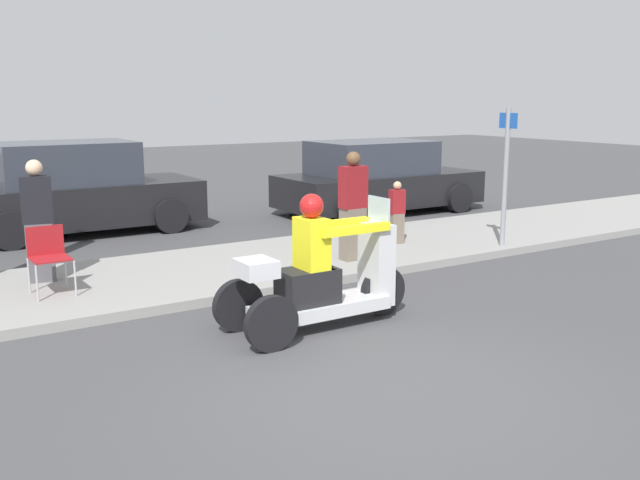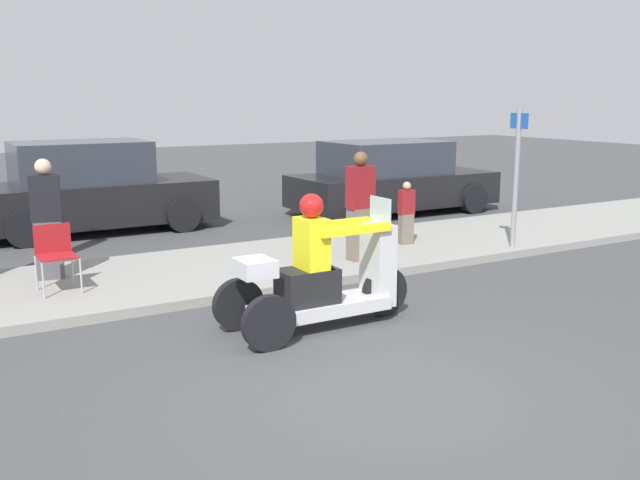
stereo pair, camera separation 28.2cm
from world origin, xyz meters
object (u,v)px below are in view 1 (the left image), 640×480
(spectator_by_tree, at_px, (353,208))
(parked_car_lot_left, at_px, (76,191))
(spectator_with_child, at_px, (397,214))
(folding_chair_curbside, at_px, (48,253))
(motorcycle_trike, at_px, (321,280))
(parked_car_lot_center, at_px, (377,179))
(spectator_near_curb, at_px, (38,223))
(street_sign, at_px, (506,172))

(spectator_by_tree, xyz_separation_m, parked_car_lot_left, (-2.74, 4.95, -0.11))
(spectator_with_child, xyz_separation_m, folding_chair_curbside, (-5.47, -0.08, 0.01))
(spectator_with_child, distance_m, folding_chair_curbside, 5.47)
(motorcycle_trike, height_order, parked_car_lot_left, parked_car_lot_left)
(parked_car_lot_center, bearing_deg, parked_car_lot_left, 170.10)
(motorcycle_trike, height_order, folding_chair_curbside, motorcycle_trike)
(motorcycle_trike, xyz_separation_m, spectator_with_child, (3.17, 2.68, 0.08))
(parked_car_lot_left, relative_size, parked_car_lot_center, 0.96)
(spectator_near_curb, height_order, parked_car_lot_left, spectator_near_curb)
(spectator_by_tree, distance_m, parked_car_lot_center, 5.14)
(folding_chair_curbside, bearing_deg, spectator_with_child, 0.85)
(motorcycle_trike, height_order, parked_car_lot_center, parked_car_lot_center)
(motorcycle_trike, bearing_deg, parked_car_lot_center, 48.75)
(motorcycle_trike, height_order, street_sign, street_sign)
(spectator_near_curb, xyz_separation_m, street_sign, (6.76, -1.64, 0.43))
(parked_car_lot_left, bearing_deg, motorcycle_trike, -83.10)
(parked_car_lot_center, bearing_deg, folding_chair_curbside, -155.85)
(spectator_with_child, xyz_separation_m, street_sign, (1.33, -1.06, 0.70))
(folding_chair_curbside, bearing_deg, motorcycle_trike, -48.58)
(spectator_near_curb, height_order, street_sign, street_sign)
(parked_car_lot_left, bearing_deg, spectator_near_curb, -110.36)
(spectator_with_child, bearing_deg, folding_chair_curbside, -179.15)
(spectator_with_child, bearing_deg, street_sign, -38.61)
(motorcycle_trike, relative_size, spectator_with_child, 2.19)
(spectator_near_curb, distance_m, parked_car_lot_center, 7.98)
(spectator_with_child, distance_m, parked_car_lot_center, 3.90)
(folding_chair_curbside, bearing_deg, spectator_near_curb, 86.77)
(folding_chair_curbside, height_order, street_sign, street_sign)
(spectator_near_curb, bearing_deg, folding_chair_curbside, -93.23)
(spectator_by_tree, bearing_deg, spectator_with_child, 24.39)
(street_sign, bearing_deg, motorcycle_trike, -160.26)
(parked_car_lot_left, distance_m, street_sign, 7.65)
(street_sign, bearing_deg, parked_car_lot_left, 134.63)
(spectator_near_curb, bearing_deg, spectator_by_tree, -15.68)
(spectator_by_tree, height_order, parked_car_lot_left, spectator_by_tree)
(spectator_by_tree, distance_m, parked_car_lot_left, 5.66)
(spectator_near_curb, bearing_deg, street_sign, -13.66)
(motorcycle_trike, bearing_deg, parked_car_lot_left, 96.90)
(spectator_by_tree, bearing_deg, parked_car_lot_center, 49.14)
(spectator_near_curb, distance_m, spectator_by_tree, 4.30)
(street_sign, bearing_deg, spectator_with_child, 141.39)
(motorcycle_trike, relative_size, folding_chair_curbside, 2.74)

